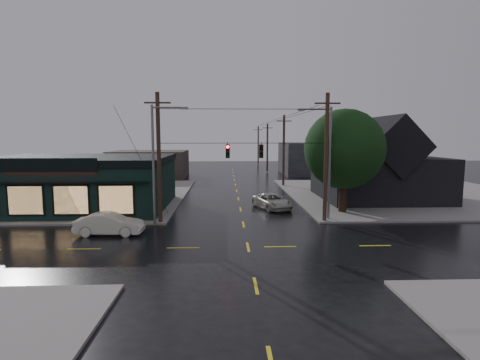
{
  "coord_description": "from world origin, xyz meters",
  "views": [
    {
      "loc": [
        -1.35,
        -22.48,
        6.84
      ],
      "look_at": [
        -0.34,
        4.19,
        3.7
      ],
      "focal_mm": 28.0,
      "sensor_mm": 36.0,
      "label": 1
    }
  ],
  "objects_px": {
    "utility_pole_ne": "(324,222)",
    "suv_silver": "(272,201)",
    "utility_pole_nw": "(161,224)",
    "sedan_cream": "(109,224)",
    "corner_tree": "(344,149)"
  },
  "relations": [
    {
      "from": "utility_pole_ne",
      "to": "suv_silver",
      "type": "relative_size",
      "value": 2.01
    },
    {
      "from": "utility_pole_nw",
      "to": "sedan_cream",
      "type": "distance_m",
      "value": 4.43
    },
    {
      "from": "utility_pole_nw",
      "to": "corner_tree",
      "type": "bearing_deg",
      "value": 12.69
    },
    {
      "from": "corner_tree",
      "to": "suv_silver",
      "type": "distance_m",
      "value": 8.14
    },
    {
      "from": "utility_pole_nw",
      "to": "suv_silver",
      "type": "xyz_separation_m",
      "value": [
        9.53,
        5.78,
        0.7
      ]
    },
    {
      "from": "utility_pole_nw",
      "to": "suv_silver",
      "type": "distance_m",
      "value": 11.16
    },
    {
      "from": "utility_pole_ne",
      "to": "sedan_cream",
      "type": "distance_m",
      "value": 16.3
    },
    {
      "from": "utility_pole_nw",
      "to": "utility_pole_ne",
      "type": "relative_size",
      "value": 1.0
    },
    {
      "from": "utility_pole_nw",
      "to": "sedan_cream",
      "type": "xyz_separation_m",
      "value": [
        -2.96,
        -3.2,
        0.76
      ]
    },
    {
      "from": "utility_pole_ne",
      "to": "sedan_cream",
      "type": "xyz_separation_m",
      "value": [
        -15.96,
        -3.2,
        0.76
      ]
    },
    {
      "from": "utility_pole_nw",
      "to": "suv_silver",
      "type": "relative_size",
      "value": 2.01
    },
    {
      "from": "utility_pole_ne",
      "to": "suv_silver",
      "type": "height_order",
      "value": "utility_pole_ne"
    },
    {
      "from": "sedan_cream",
      "to": "utility_pole_ne",
      "type": "bearing_deg",
      "value": -77.19
    },
    {
      "from": "corner_tree",
      "to": "utility_pole_nw",
      "type": "xyz_separation_m",
      "value": [
        -15.54,
        -3.5,
        -5.69
      ]
    },
    {
      "from": "sedan_cream",
      "to": "utility_pole_nw",
      "type": "bearing_deg",
      "value": -41.31
    }
  ]
}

